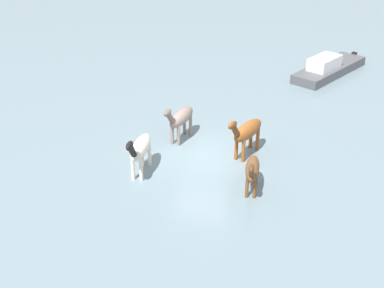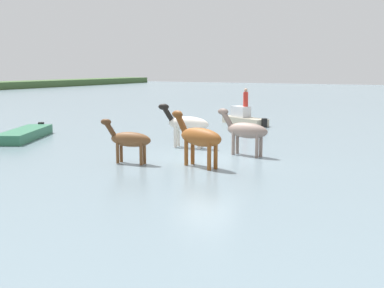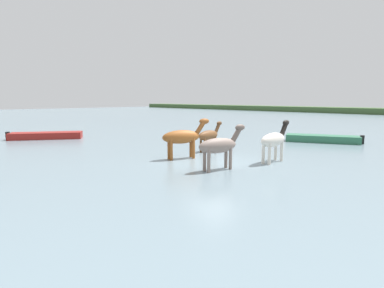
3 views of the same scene
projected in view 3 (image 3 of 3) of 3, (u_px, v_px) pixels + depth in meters
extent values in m
plane|color=slate|center=(215.00, 162.00, 15.74)|extent=(182.09, 182.09, 0.00)
ellipsoid|color=gray|center=(218.00, 146.00, 13.73)|extent=(0.94, 2.04, 0.66)
cylinder|color=gray|center=(226.00, 156.00, 14.25)|extent=(0.14, 0.14, 1.09)
cylinder|color=gray|center=(230.00, 157.00, 13.99)|extent=(0.14, 0.14, 1.09)
cylinder|color=gray|center=(204.00, 159.00, 13.62)|extent=(0.14, 0.14, 1.09)
cylinder|color=gray|center=(209.00, 160.00, 13.35)|extent=(0.14, 0.14, 1.09)
cylinder|color=#63544C|center=(236.00, 134.00, 14.23)|extent=(0.34, 0.63, 0.72)
ellipsoid|color=#63544C|center=(240.00, 127.00, 14.30)|extent=(0.32, 0.57, 0.29)
ellipsoid|color=brown|center=(181.00, 137.00, 16.35)|extent=(1.25, 2.15, 0.70)
cylinder|color=brown|center=(191.00, 147.00, 16.84)|extent=(0.15, 0.15, 1.14)
cylinder|color=brown|center=(194.00, 148.00, 16.54)|extent=(0.15, 0.15, 1.14)
cylinder|color=brown|center=(169.00, 148.00, 16.33)|extent=(0.15, 0.15, 1.14)
cylinder|color=brown|center=(171.00, 149.00, 16.03)|extent=(0.15, 0.15, 1.14)
cylinder|color=brown|center=(200.00, 127.00, 16.74)|extent=(0.43, 0.68, 0.76)
ellipsoid|color=brown|center=(204.00, 121.00, 16.79)|extent=(0.41, 0.61, 0.30)
ellipsoid|color=silver|center=(273.00, 140.00, 15.40)|extent=(0.73, 2.06, 0.68)
cylinder|color=silver|center=(276.00, 149.00, 16.03)|extent=(0.15, 0.15, 1.12)
cylinder|color=silver|center=(282.00, 150.00, 15.81)|extent=(0.15, 0.15, 1.12)
cylinder|color=silver|center=(263.00, 152.00, 15.14)|extent=(0.15, 0.15, 1.12)
cylinder|color=silver|center=(269.00, 153.00, 14.92)|extent=(0.15, 0.15, 1.12)
cylinder|color=black|center=(284.00, 129.00, 16.12)|extent=(0.27, 0.63, 0.75)
ellipsoid|color=black|center=(286.00, 123.00, 16.23)|extent=(0.27, 0.57, 0.30)
ellipsoid|color=brown|center=(208.00, 135.00, 18.71)|extent=(0.68, 1.77, 0.58)
cylinder|color=brown|center=(212.00, 142.00, 19.26)|extent=(0.13, 0.13, 0.95)
cylinder|color=brown|center=(215.00, 143.00, 19.08)|extent=(0.13, 0.13, 0.95)
cylinder|color=brown|center=(201.00, 144.00, 18.48)|extent=(0.13, 0.13, 0.95)
cylinder|color=brown|center=(205.00, 144.00, 18.30)|extent=(0.13, 0.13, 0.95)
cylinder|color=#50311A|center=(217.00, 128.00, 19.35)|extent=(0.25, 0.55, 0.64)
ellipsoid|color=#50311A|center=(219.00, 123.00, 19.45)|extent=(0.25, 0.49, 0.25)
cube|color=#2D6B4C|center=(322.00, 140.00, 22.74)|extent=(5.02, 3.37, 0.65)
cube|color=black|center=(362.00, 140.00, 21.84)|extent=(0.34, 0.36, 0.70)
cube|color=maroon|center=(46.00, 137.00, 24.63)|extent=(3.95, 5.21, 0.66)
cube|color=black|center=(8.00, 136.00, 24.03)|extent=(0.36, 0.35, 0.71)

